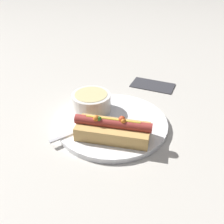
{
  "coord_description": "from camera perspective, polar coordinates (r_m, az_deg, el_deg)",
  "views": [
    {
      "loc": [
        -0.02,
        -0.55,
        0.4
      ],
      "look_at": [
        0.0,
        0.0,
        0.04
      ],
      "focal_mm": 42.0,
      "sensor_mm": 36.0,
      "label": 1
    }
  ],
  "objects": [
    {
      "name": "hot_dog",
      "position": [
        0.61,
        0.25,
        -3.84
      ],
      "size": [
        0.18,
        0.11,
        0.06
      ],
      "rotation": [
        0.0,
        0.0,
        -0.25
      ],
      "color": "tan",
      "rests_on": "dinner_plate"
    },
    {
      "name": "dinner_plate",
      "position": [
        0.68,
        -0.0,
        -2.45
      ],
      "size": [
        0.29,
        0.29,
        0.01
      ],
      "color": "white",
      "rests_on": "ground_plane"
    },
    {
      "name": "spoon",
      "position": [
        0.66,
        -3.04,
        -2.29
      ],
      "size": [
        0.16,
        0.11,
        0.01
      ],
      "rotation": [
        0.0,
        0.0,
        0.58
      ],
      "color": "#B7B7BC",
      "rests_on": "dinner_plate"
    },
    {
      "name": "ground_plane",
      "position": [
        0.68,
        -0.0,
        -2.91
      ],
      "size": [
        4.0,
        4.0,
        0.0
      ],
      "primitive_type": "plane",
      "color": "#BCB7AD"
    },
    {
      "name": "soup_bowl",
      "position": [
        0.71,
        -4.52,
        2.25
      ],
      "size": [
        0.1,
        0.1,
        0.05
      ],
      "color": "silver",
      "rests_on": "dinner_plate"
    },
    {
      "name": "napkin",
      "position": [
        0.88,
        8.83,
        5.84
      ],
      "size": [
        0.16,
        0.13,
        0.01
      ],
      "rotation": [
        0.0,
        0.0,
        -0.43
      ],
      "color": "#333338",
      "rests_on": "ground_plane"
    }
  ]
}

